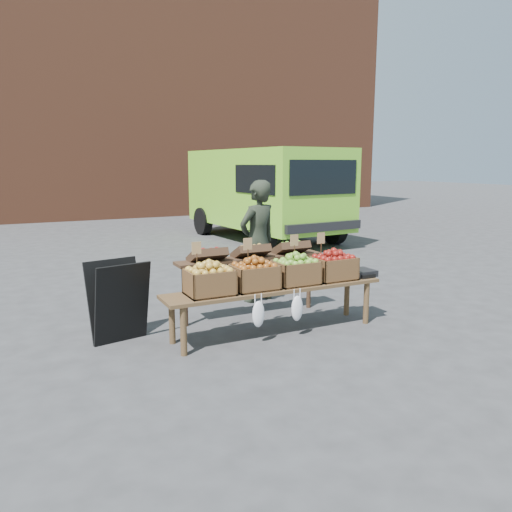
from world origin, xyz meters
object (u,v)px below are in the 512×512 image
back_table (251,278)px  crate_golden_apples (209,282)px  chalkboard_sign (119,301)px  weighing_scale (360,273)px  vendor (258,241)px  crate_russet_pears (254,277)px  crate_red_apples (295,272)px  delivery_van (265,195)px  crate_green_apples (333,268)px  display_bench (275,310)px

back_table → crate_golden_apples: 1.14m
chalkboard_sign → weighing_scale: chalkboard_sign is taller
chalkboard_sign → vendor: bearing=9.5°
crate_russet_pears → crate_red_apples: size_ratio=1.00×
chalkboard_sign → back_table: (1.74, 0.17, 0.05)m
crate_golden_apples → chalkboard_sign: bearing=148.1°
vendor → crate_golden_apples: bearing=30.5°
vendor → back_table: vendor is taller
crate_red_apples → weighing_scale: size_ratio=1.47×
crate_russet_pears → back_table: bearing=66.8°
vendor → crate_red_apples: (-0.20, -1.38, -0.17)m
vendor → chalkboard_sign: size_ratio=1.88×
crate_red_apples → chalkboard_sign: bearing=164.5°
delivery_van → chalkboard_sign: size_ratio=5.59×
vendor → back_table: bearing=40.1°
chalkboard_sign → weighing_scale: bearing=-21.8°
crate_golden_apples → crate_green_apples: size_ratio=1.00×
delivery_van → crate_red_apples: bearing=-119.2°
crate_russet_pears → weighing_scale: 1.53m
vendor → crate_russet_pears: 1.58m
vendor → crate_red_apples: vendor is taller
display_bench → crate_green_apples: bearing=0.0°
display_bench → crate_golden_apples: bearing=180.0°
weighing_scale → crate_red_apples: bearing=180.0°
back_table → crate_golden_apples: back_table is taller
display_bench → crate_golden_apples: crate_golden_apples is taller
delivery_van → crate_golden_apples: delivery_van is taller
display_bench → weighing_scale: bearing=0.0°
display_bench → vendor: bearing=71.2°
delivery_van → weighing_scale: delivery_van is taller
back_table → weighing_scale: 1.42m
crate_red_apples → crate_green_apples: (0.55, 0.00, 0.00)m
crate_red_apples → weighing_scale: crate_red_apples is taller
delivery_van → crate_green_apples: delivery_van is taller
crate_russet_pears → weighing_scale: crate_russet_pears is taller
chalkboard_sign → back_table: bearing=-5.7°
vendor → delivery_van: bearing=-134.9°
back_table → crate_red_apples: (0.24, -0.72, 0.19)m
crate_green_apples → weighing_scale: crate_green_apples is taller
delivery_van → back_table: bearing=-123.6°
delivery_van → crate_golden_apples: bearing=-126.4°
crate_green_apples → crate_red_apples: bearing=180.0°
crate_golden_apples → crate_russet_pears: 0.55m
chalkboard_sign → display_bench: chalkboard_sign is taller
crate_russet_pears → weighing_scale: bearing=0.0°
vendor → display_bench: 1.57m
vendor → crate_golden_apples: 1.90m
delivery_van → crate_green_apples: bearing=-115.3°
vendor → crate_russet_pears: size_ratio=3.53×
back_table → display_bench: (-0.03, -0.72, -0.24)m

